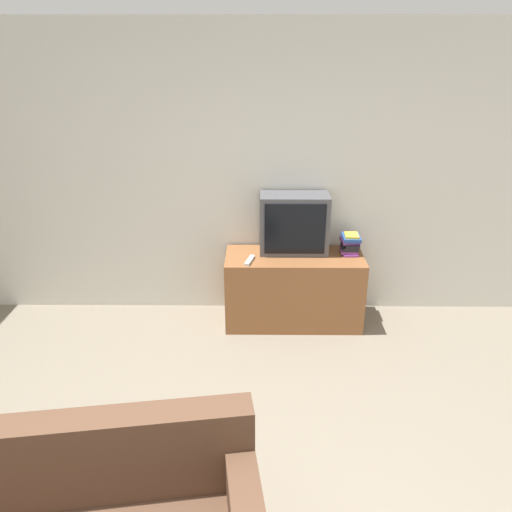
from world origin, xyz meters
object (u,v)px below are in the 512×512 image
object	(u,v)px
remote_on_stand	(250,260)
book_stack	(350,244)
tv_stand	(293,289)
television	(294,224)

from	to	relation	value
remote_on_stand	book_stack	bearing A→B (deg)	12.58
remote_on_stand	tv_stand	bearing A→B (deg)	18.67
television	remote_on_stand	xyz separation A→B (m)	(-0.39, -0.24, -0.25)
tv_stand	television	bearing A→B (deg)	93.54
tv_stand	remote_on_stand	xyz separation A→B (m)	(-0.40, -0.13, 0.34)
television	book_stack	xyz separation A→B (m)	(0.50, -0.04, -0.17)
book_stack	tv_stand	bearing A→B (deg)	-172.49
television	book_stack	distance (m)	0.53
remote_on_stand	television	bearing A→B (deg)	31.58
tv_stand	remote_on_stand	distance (m)	0.54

